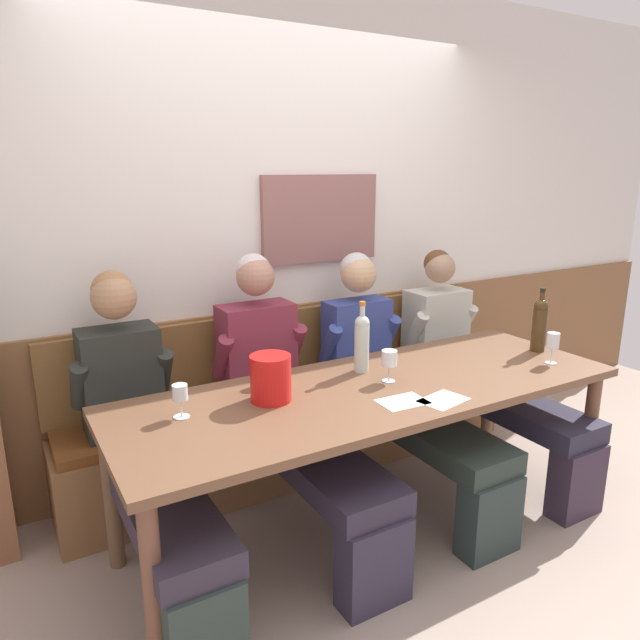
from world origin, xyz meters
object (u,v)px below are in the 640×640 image
at_px(person_center_right_seat, 394,380).
at_px(wine_glass_left_end, 180,395).
at_px(dining_table, 374,401).
at_px(wine_bottle_amber_mid, 540,323).
at_px(person_left_seat, 474,362).
at_px(wine_glass_center_front, 553,342).
at_px(wine_bottle_clear_water, 362,341).
at_px(wine_glass_near_bucket, 389,360).
at_px(person_right_seat, 140,429).
at_px(wine_glass_mid_right, 271,364).
at_px(person_center_left_seat, 287,399).
at_px(wall_bench, 302,424).
at_px(ice_bucket, 271,378).

relative_size(person_center_right_seat, wine_glass_left_end, 9.20).
distance_m(dining_table, wine_bottle_amber_mid, 1.13).
relative_size(person_left_seat, wine_glass_center_front, 7.91).
bearing_deg(wine_bottle_clear_water, wine_glass_left_end, -174.62).
relative_size(wine_glass_center_front, wine_glass_near_bucket, 1.07).
bearing_deg(person_right_seat, wine_glass_mid_right, -6.32).
relative_size(dining_table, wine_glass_center_front, 14.76).
xyz_separation_m(wine_glass_center_front, wine_glass_mid_right, (-1.38, 0.48, -0.02)).
bearing_deg(person_center_left_seat, dining_table, -50.02).
bearing_deg(wine_bottle_clear_water, person_center_right_seat, 21.06).
xyz_separation_m(person_left_seat, wine_glass_mid_right, (-1.38, -0.05, 0.25)).
xyz_separation_m(wine_bottle_clear_water, wine_glass_near_bucket, (0.03, -0.19, -0.05)).
height_order(wine_bottle_amber_mid, wine_glass_left_end, wine_bottle_amber_mid).
bearing_deg(wine_glass_left_end, wine_glass_near_bucket, -5.61).
relative_size(person_right_seat, wine_glass_center_front, 7.88).
height_order(person_left_seat, wine_glass_left_end, person_left_seat).
xyz_separation_m(wall_bench, wine_glass_mid_right, (-0.39, -0.43, 0.57)).
xyz_separation_m(person_right_seat, wine_glass_near_bucket, (1.10, -0.33, 0.23)).
bearing_deg(wine_glass_mid_right, wall_bench, 47.44).
distance_m(wall_bench, person_left_seat, 1.10).
bearing_deg(wine_bottle_clear_water, person_left_seat, 8.20).
xyz_separation_m(dining_table, wine_bottle_clear_water, (0.07, 0.20, 0.23)).
xyz_separation_m(wine_bottle_clear_water, wine_glass_center_front, (0.92, -0.40, -0.04)).
xyz_separation_m(dining_table, person_center_right_seat, (0.37, 0.32, -0.07)).
height_order(wall_bench, person_right_seat, person_right_seat).
height_order(person_center_left_seat, ice_bucket, person_center_left_seat).
relative_size(person_center_left_seat, wine_glass_center_front, 7.95).
bearing_deg(wine_glass_mid_right, person_center_left_seat, 27.92).
distance_m(person_center_right_seat, person_left_seat, 0.62).
distance_m(wine_bottle_clear_water, wine_bottle_amber_mid, 1.06).
height_order(wine_bottle_amber_mid, wine_glass_near_bucket, wine_bottle_amber_mid).
distance_m(wine_glass_left_end, wine_glass_mid_right, 0.52).
relative_size(wine_bottle_amber_mid, wine_glass_near_bucket, 2.31).
height_order(wall_bench, wine_glass_left_end, wall_bench).
xyz_separation_m(person_left_seat, ice_bucket, (-1.48, -0.24, 0.26)).
bearing_deg(wine_glass_left_end, wine_bottle_clear_water, 5.38).
height_order(dining_table, person_right_seat, person_right_seat).
distance_m(person_right_seat, person_left_seat, 1.99).
distance_m(wall_bench, wine_glass_center_front, 1.47).
distance_m(person_left_seat, ice_bucket, 1.52).
bearing_deg(wine_bottle_clear_water, dining_table, -107.79).
bearing_deg(person_left_seat, ice_bucket, -170.58).
bearing_deg(dining_table, wine_bottle_clear_water, 72.21).
relative_size(wall_bench, wine_glass_left_end, 19.37).
bearing_deg(wine_bottle_amber_mid, wine_glass_mid_right, 168.80).
relative_size(person_right_seat, person_left_seat, 1.00).
relative_size(person_center_left_seat, person_center_right_seat, 1.01).
relative_size(person_left_seat, ice_bucket, 6.34).
distance_m(person_center_left_seat, wine_glass_near_bucket, 0.55).
relative_size(person_right_seat, wine_glass_near_bucket, 8.42).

